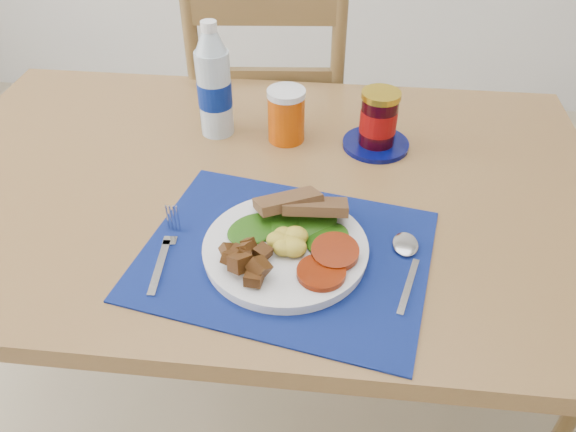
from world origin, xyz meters
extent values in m
cube|color=brown|center=(0.00, 0.20, 0.73)|extent=(1.40, 0.90, 0.04)
cylinder|color=brown|center=(-0.64, 0.59, 0.35)|extent=(0.06, 0.06, 0.71)
cylinder|color=brown|center=(0.64, 0.59, 0.35)|extent=(0.06, 0.06, 0.71)
cube|color=brown|center=(-0.06, 0.86, 0.45)|extent=(0.48, 0.46, 0.04)
cylinder|color=brown|center=(0.11, 1.05, 0.21)|extent=(0.04, 0.04, 0.43)
cylinder|color=brown|center=(-0.27, 1.02, 0.21)|extent=(0.04, 0.04, 0.43)
cylinder|color=brown|center=(0.14, 0.70, 0.21)|extent=(0.04, 0.04, 0.43)
cylinder|color=brown|center=(-0.24, 0.66, 0.21)|extent=(0.04, 0.04, 0.43)
cube|color=brown|center=(-0.05, 0.67, 0.93)|extent=(0.40, 0.07, 0.50)
cylinder|color=brown|center=(0.75, 0.07, 0.22)|extent=(0.04, 0.04, 0.44)
cube|color=black|center=(0.08, -0.01, 0.75)|extent=(0.54, 0.46, 0.00)
cylinder|color=silver|center=(0.08, -0.01, 0.76)|extent=(0.28, 0.28, 0.02)
ellipsoid|color=gold|center=(0.09, -0.02, 0.79)|extent=(0.07, 0.06, 0.03)
cylinder|color=#8B2305|center=(0.16, -0.05, 0.78)|extent=(0.08, 0.08, 0.01)
ellipsoid|color=#123606|center=(0.09, 0.03, 0.78)|extent=(0.15, 0.09, 0.01)
cube|color=brown|center=(0.10, 0.07, 0.80)|extent=(0.13, 0.10, 0.04)
cube|color=#B2B5BA|center=(-0.12, -0.07, 0.76)|extent=(0.02, 0.13, 0.00)
cube|color=#B2B5BA|center=(-0.12, 0.02, 0.76)|extent=(0.03, 0.07, 0.00)
cube|color=#B2B5BA|center=(0.29, -0.07, 0.76)|extent=(0.05, 0.13, 0.00)
ellipsoid|color=#B2B5BA|center=(0.29, 0.03, 0.76)|extent=(0.05, 0.06, 0.01)
cylinder|color=#ADBFCC|center=(-0.12, 0.38, 0.85)|extent=(0.07, 0.07, 0.19)
cylinder|color=navy|center=(-0.12, 0.38, 0.85)|extent=(0.07, 0.07, 0.06)
cone|color=#ADBFCC|center=(-0.12, 0.38, 0.96)|extent=(0.07, 0.07, 0.04)
cylinder|color=white|center=(-0.12, 0.38, 1.00)|extent=(0.03, 0.03, 0.02)
cylinder|color=#BF4605|center=(0.04, 0.36, 0.81)|extent=(0.08, 0.08, 0.11)
cylinder|color=#04094C|center=(0.24, 0.35, 0.76)|extent=(0.14, 0.14, 0.01)
cylinder|color=black|center=(0.24, 0.35, 0.81)|extent=(0.08, 0.08, 0.11)
cylinder|color=maroon|center=(0.24, 0.35, 0.81)|extent=(0.08, 0.08, 0.05)
cylinder|color=#B3901D|center=(0.24, 0.35, 0.87)|extent=(0.08, 0.08, 0.01)
camera|label=1|loc=(0.16, -0.71, 1.41)|focal=35.00mm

